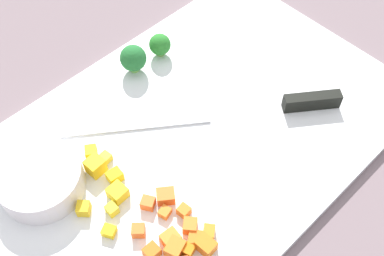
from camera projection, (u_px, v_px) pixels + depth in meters
The scene contains 27 objects.
ground_plane at pixel (192, 138), 0.59m from camera, with size 4.00×4.00×0.00m, color slate.
cutting_board at pixel (192, 135), 0.59m from camera, with size 0.54×0.36×0.01m, color white.
prep_bowl at pixel (41, 180), 0.53m from camera, with size 0.10×0.10×0.03m, color white.
chef_knife at pixel (255, 108), 0.60m from camera, with size 0.30×0.23×0.02m.
carrot_dice_1 at pixel (184, 211), 0.52m from camera, with size 0.01×0.01×0.01m, color orange.
carrot_dice_2 at pixel (175, 248), 0.49m from camera, with size 0.02×0.02×0.01m, color orange.
carrot_dice_3 at pixel (148, 203), 0.52m from camera, with size 0.01×0.01×0.01m, color orange.
carrot_dice_4 at pixel (189, 250), 0.49m from camera, with size 0.01×0.01×0.01m, color orange.
carrot_dice_5 at pixel (209, 232), 0.50m from camera, with size 0.02×0.01×0.01m, color orange.
carrot_dice_6 at pixel (196, 239), 0.50m from camera, with size 0.02×0.02×0.01m, color orange.
carrot_dice_7 at pixel (166, 196), 0.53m from camera, with size 0.02×0.02×0.01m, color orange.
carrot_dice_8 at pixel (138, 231), 0.50m from camera, with size 0.01×0.01×0.01m, color orange.
carrot_dice_9 at pixel (206, 245), 0.49m from camera, with size 0.02×0.02×0.02m, color orange.
carrot_dice_10 at pixel (190, 226), 0.51m from camera, with size 0.01×0.02×0.01m, color orange.
carrot_dice_11 at pixel (165, 212), 0.52m from camera, with size 0.01×0.01×0.01m, color orange.
carrot_dice_12 at pixel (152, 252), 0.49m from camera, with size 0.02×0.01×0.01m, color orange.
carrot_dice_13 at pixel (171, 239), 0.50m from camera, with size 0.02×0.02×0.01m, color orange.
pepper_dice_0 at pixel (91, 152), 0.56m from camera, with size 0.01×0.01×0.01m, color yellow.
pepper_dice_1 at pixel (84, 208), 0.52m from camera, with size 0.01×0.01×0.01m, color yellow.
pepper_dice_2 at pixel (115, 176), 0.54m from camera, with size 0.01×0.02×0.01m, color yellow.
pepper_dice_3 at pixel (105, 158), 0.56m from camera, with size 0.01×0.01×0.01m, color yellow.
pepper_dice_4 at pixel (109, 231), 0.50m from camera, with size 0.01×0.01×0.01m, color yellow.
pepper_dice_5 at pixel (112, 209), 0.52m from camera, with size 0.01×0.01×0.01m, color yellow.
pepper_dice_6 at pixel (118, 193), 0.53m from camera, with size 0.02×0.02×0.02m, color yellow.
pepper_dice_7 at pixel (95, 166), 0.55m from camera, with size 0.02×0.02×0.02m, color yellow.
broccoli_floret_0 at pixel (160, 45), 0.65m from camera, with size 0.03×0.03×0.03m.
broccoli_floret_1 at pixel (133, 58), 0.63m from camera, with size 0.04×0.04×0.04m.
Camera 1 is at (0.23, 0.24, 0.49)m, focal length 44.24 mm.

